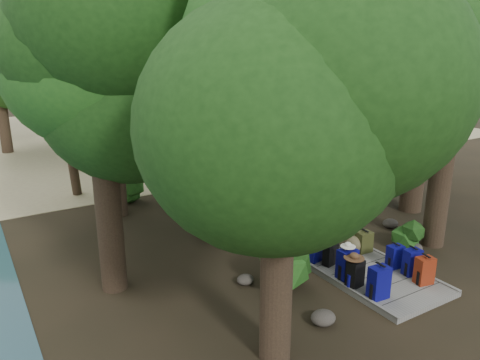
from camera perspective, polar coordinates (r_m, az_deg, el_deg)
ground at (r=13.72m, az=5.36°, el=-5.97°), size 120.00×120.00×0.00m
sand_beach at (r=27.70m, az=-14.84°, el=5.14°), size 40.00×22.00×0.02m
boardwalk at (r=14.45m, az=2.99°, el=-4.47°), size 2.00×12.00×0.12m
backpack_left_a at (r=10.26m, az=16.59°, el=-11.70°), size 0.43×0.32×0.77m
backpack_left_b at (r=10.59m, az=13.87°, el=-10.85°), size 0.39×0.31×0.67m
backpack_left_c at (r=10.83m, az=12.93°, el=-9.79°), size 0.42×0.30×0.78m
backpack_left_d at (r=11.57m, az=9.08°, el=-8.23°), size 0.46×0.37×0.62m
backpack_right_a at (r=11.16m, az=21.58°, el=-10.07°), size 0.42×0.34×0.68m
backpack_right_b at (r=11.46m, az=20.25°, el=-9.22°), size 0.41×0.31×0.67m
backpack_right_c at (r=11.67m, az=18.38°, el=-8.73°), size 0.38×0.29×0.61m
backpack_right_d at (r=12.28m, az=14.88°, el=-7.17°), size 0.41×0.31×0.59m
duffel_right_khaki at (r=12.53m, az=13.52°, el=-6.99°), size 0.70×0.76×0.42m
duffel_right_black at (r=12.86m, az=11.75°, el=-6.35°), size 0.60×0.72×0.38m
suitcase_on_boardwalk at (r=11.44m, az=10.97°, el=-8.78°), size 0.40×0.27×0.56m
lone_suitcase_on_sand at (r=20.33m, az=-7.70°, el=2.46°), size 0.41×0.24×0.63m
hat_brown at (r=10.40m, az=13.76°, el=-8.90°), size 0.44×0.44×0.13m
hat_white at (r=10.65m, az=13.05°, el=-7.64°), size 0.33×0.33×0.11m
kayak at (r=21.17m, az=-19.14°, el=1.76°), size 0.81×2.88×0.28m
sun_lounger at (r=23.48m, az=-2.54°, el=4.44°), size 1.20×1.89×0.58m
tree_right_a at (r=12.71m, az=24.38°, el=9.92°), size 4.91×4.91×8.18m
tree_right_b at (r=15.25m, az=21.88°, el=14.64°), size 5.64×5.64×10.06m
tree_right_c at (r=16.25m, az=12.42°, el=13.65°), size 5.22×5.22×9.04m
tree_right_d at (r=18.67m, az=12.30°, el=17.64°), size 6.22×6.22×11.41m
tree_right_e at (r=20.97m, az=4.27°, el=14.58°), size 5.03×5.03×9.05m
tree_right_f at (r=24.66m, az=5.23°, el=14.90°), size 5.09×5.09×9.09m
tree_left_a at (r=7.06m, az=4.89°, el=5.37°), size 4.66×4.66×7.76m
tree_left_b at (r=9.74m, az=-16.68°, el=8.10°), size 4.36×4.36×7.85m
tree_left_c at (r=14.36m, az=-15.64°, el=10.66°), size 4.50×4.50×7.83m
tree_back_a at (r=26.18m, az=-18.20°, el=13.99°), size 5.11×5.11×8.84m
tree_back_b at (r=27.12m, az=-12.07°, el=15.51°), size 5.49×5.49×9.80m
tree_back_c at (r=28.85m, az=-4.76°, el=14.29°), size 4.57×4.57×8.23m
palm_right_a at (r=19.34m, az=3.65°, el=12.14°), size 4.41×4.41×7.52m
palm_right_b at (r=25.01m, az=-0.40°, el=15.48°), size 4.93×4.93×9.53m
palm_right_c at (r=24.98m, az=-8.13°, el=12.79°), size 4.60×4.60×7.33m
palm_left_a at (r=16.80m, az=-21.09°, el=9.45°), size 4.37×4.37×6.95m
rock_left_a at (r=9.51m, az=10.11°, el=-16.21°), size 0.50×0.45×0.27m
rock_left_b at (r=10.72m, az=0.66°, el=-12.04°), size 0.39×0.36×0.22m
rock_left_c at (r=13.26m, az=-2.24°, el=-6.12°), size 0.47×0.43×0.26m
rock_left_d at (r=15.05m, az=-8.61°, el=-3.66°), size 0.31×0.28×0.17m
rock_right_a at (r=13.01m, az=20.51°, el=-7.75°), size 0.43×0.38×0.23m
rock_right_b at (r=14.42m, az=17.87°, el=-5.05°), size 0.47×0.42×0.26m
rock_right_c at (r=15.70m, az=8.56°, el=-2.79°), size 0.32×0.29×0.17m
rock_right_d at (r=18.16m, az=6.66°, el=0.13°), size 0.50×0.45×0.27m
shrub_left_a at (r=10.36m, az=5.63°, el=-10.37°), size 1.25×1.25×1.13m
shrub_left_b at (r=13.04m, az=-3.15°, el=-5.04°), size 0.99×0.99×0.89m
shrub_left_c at (r=16.13m, az=-13.88°, el=-0.95°), size 1.16×1.16×1.04m
shrub_right_a at (r=13.13m, az=20.18°, el=-6.22°), size 0.86×0.86×0.77m
shrub_right_b at (r=16.62m, az=9.05°, el=0.06°), size 1.28×1.28×1.16m
shrub_right_c at (r=19.03m, az=1.54°, el=1.84°), size 0.89×0.89×0.80m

